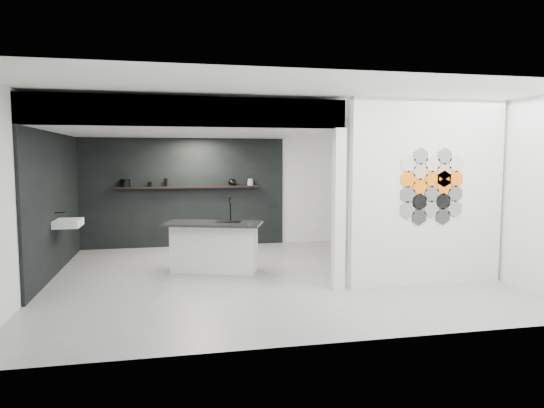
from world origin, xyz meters
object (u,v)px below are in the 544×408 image
(bottle_dark, at_px, (166,182))
(kitchen_island, at_px, (214,246))
(wall_basin, at_px, (68,223))
(stockpot, at_px, (125,183))
(utensil_cup, at_px, (150,184))
(partition_panel, at_px, (427,193))
(kettle, at_px, (232,182))
(glass_vase, at_px, (250,182))
(glass_bowl, at_px, (250,183))

(bottle_dark, bearing_deg, kitchen_island, -71.32)
(wall_basin, distance_m, stockpot, 2.26)
(wall_basin, xyz_separation_m, utensil_cup, (1.24, 2.07, 0.52))
(wall_basin, bearing_deg, partition_panel, -18.23)
(kettle, height_order, utensil_cup, kettle)
(stockpot, distance_m, glass_vase, 2.64)
(stockpot, relative_size, glass_vase, 1.35)
(partition_panel, xyz_separation_m, kitchen_island, (-3.09, 1.48, -0.96))
(utensil_cup, bearing_deg, kitchen_island, -64.52)
(kettle, xyz_separation_m, glass_vase, (0.40, 0.00, -0.00))
(partition_panel, xyz_separation_m, glass_vase, (-2.08, 3.87, -0.01))
(wall_basin, height_order, bottle_dark, bottle_dark)
(kitchen_island, bearing_deg, bottle_dark, 127.01)
(wall_basin, distance_m, glass_vase, 4.01)
(glass_vase, relative_size, bottle_dark, 0.85)
(glass_bowl, bearing_deg, stockpot, 180.00)
(wall_basin, relative_size, stockpot, 3.02)
(partition_panel, bearing_deg, kitchen_island, 154.38)
(wall_basin, xyz_separation_m, bottle_dark, (1.57, 2.07, 0.56))
(glass_bowl, relative_size, utensil_cup, 1.30)
(partition_panel, relative_size, stockpot, 14.08)
(glass_vase, bearing_deg, stockpot, 180.00)
(kettle, height_order, glass_vase, kettle)
(partition_panel, relative_size, bottle_dark, 16.17)
(kettle, distance_m, bottle_dark, 1.42)
(kettle, relative_size, bottle_dark, 1.02)
(kettle, height_order, bottle_dark, bottle_dark)
(glass_bowl, bearing_deg, kitchen_island, -113.00)
(partition_panel, height_order, glass_vase, partition_panel)
(wall_basin, xyz_separation_m, stockpot, (0.75, 2.07, 0.55))
(partition_panel, bearing_deg, stockpot, 140.68)
(glass_vase, bearing_deg, kettle, 180.00)
(stockpot, bearing_deg, kettle, 0.00)
(stockpot, relative_size, bottle_dark, 1.15)
(partition_panel, distance_m, wall_basin, 5.78)
(glass_bowl, relative_size, bottle_dark, 0.73)
(stockpot, distance_m, utensil_cup, 0.50)
(kitchen_island, distance_m, glass_bowl, 2.75)
(partition_panel, distance_m, utensil_cup, 5.73)
(utensil_cup, bearing_deg, stockpot, 180.00)
(partition_panel, bearing_deg, glass_bowl, 118.23)
(partition_panel, height_order, kitchen_island, partition_panel)
(bottle_dark, bearing_deg, wall_basin, -127.28)
(kitchen_island, xyz_separation_m, glass_bowl, (1.01, 2.38, 0.93))
(partition_panel, xyz_separation_m, stockpot, (-4.72, 3.87, 0.00))
(kettle, xyz_separation_m, bottle_dark, (-1.42, 0.00, 0.01))
(wall_basin, bearing_deg, glass_vase, 31.35)
(wall_basin, distance_m, glass_bowl, 4.00)
(kitchen_island, distance_m, stockpot, 3.05)
(wall_basin, xyz_separation_m, glass_bowl, (3.39, 2.07, 0.52))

